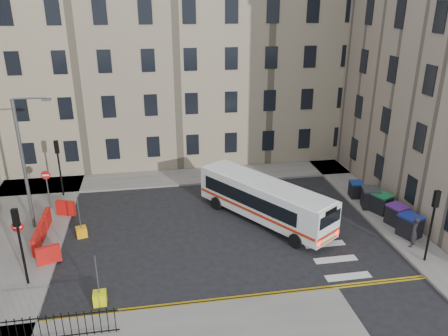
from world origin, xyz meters
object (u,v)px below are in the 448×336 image
object	(u,v)px
bollard_yellow	(82,232)
bollard_chevron	(100,298)
wheelie_bin_a	(410,226)
wheelie_bin_c	(381,203)
wheelie_bin_b	(397,215)
wheelie_bin_e	(356,189)
wheelie_bin_d	(370,198)
streetlamp	(23,163)
pedestrian	(414,232)
bus	(264,199)

from	to	relation	value
bollard_yellow	bollard_chevron	distance (m)	6.74
wheelie_bin_a	wheelie_bin_c	xyz separation A→B (m)	(-0.10, 3.14, -0.02)
wheelie_bin_c	bollard_yellow	xyz separation A→B (m)	(-19.08, 0.36, -0.50)
wheelie_bin_b	wheelie_bin_c	world-z (taller)	wheelie_bin_c
wheelie_bin_c	bollard_yellow	distance (m)	19.09
bollard_yellow	wheelie_bin_e	bearing A→B (deg)	6.66
wheelie_bin_e	wheelie_bin_d	bearing A→B (deg)	-75.44
streetlamp	bollard_chevron	size ratio (longest dim) A/B	13.57
pedestrian	bollard_chevron	distance (m)	17.20
wheelie_bin_c	bollard_chevron	distance (m)	18.51
bus	wheelie_bin_e	xyz separation A→B (m)	(7.28, 2.07, -0.81)
streetlamp	bollard_yellow	size ratio (longest dim) A/B	13.57
wheelie_bin_d	pedestrian	world-z (taller)	pedestrian
pedestrian	streetlamp	bearing A→B (deg)	-59.13
wheelie_bin_e	pedestrian	world-z (taller)	pedestrian
wheelie_bin_a	wheelie_bin_e	distance (m)	5.71
streetlamp	wheelie_bin_a	xyz separation A→B (m)	(22.18, -4.97, -3.51)
wheelie_bin_a	wheelie_bin_c	distance (m)	3.14
wheelie_bin_b	bollard_yellow	world-z (taller)	wheelie_bin_b
streetlamp	wheelie_bin_a	bearing A→B (deg)	-12.62
bus	pedestrian	world-z (taller)	bus
pedestrian	wheelie_bin_a	bearing A→B (deg)	-156.97
wheelie_bin_d	pedestrian	size ratio (longest dim) A/B	0.82
bollard_chevron	pedestrian	bearing A→B (deg)	6.50
wheelie_bin_d	wheelie_bin_c	bearing A→B (deg)	-48.17
wheelie_bin_b	wheelie_bin_d	xyz separation A→B (m)	(-0.50, 2.50, 0.05)
wheelie_bin_a	bollard_yellow	size ratio (longest dim) A/B	2.50
bus	bollard_chevron	distance (m)	11.73
wheelie_bin_e	pedestrian	bearing A→B (deg)	-79.74
wheelie_bin_a	bollard_yellow	bearing A→B (deg)	148.83
streetlamp	wheelie_bin_e	size ratio (longest dim) A/B	7.18
streetlamp	wheelie_bin_d	xyz separation A→B (m)	(21.69, -1.01, -3.50)
bus	pedestrian	size ratio (longest dim) A/B	5.12
wheelie_bin_b	wheelie_bin_d	bearing A→B (deg)	81.55
wheelie_bin_a	wheelie_bin_c	size ratio (longest dim) A/B	1.01
wheelie_bin_a	wheelie_bin_b	bearing A→B (deg)	68.64
streetlamp	pedestrian	distance (m)	22.78
wheelie_bin_c	wheelie_bin_e	bearing A→B (deg)	78.31
wheelie_bin_d	wheelie_bin_a	bearing A→B (deg)	-66.43
bus	wheelie_bin_d	distance (m)	7.50
streetlamp	wheelie_bin_a	size ratio (longest dim) A/B	5.42
wheelie_bin_d	bollard_yellow	distance (m)	18.71
streetlamp	bus	world-z (taller)	streetlamp
streetlamp	bus	bearing A→B (deg)	-5.51
wheelie_bin_a	bollard_yellow	xyz separation A→B (m)	(-19.18, 3.50, -0.52)
streetlamp	wheelie_bin_b	world-z (taller)	streetlamp
wheelie_bin_d	bollard_chevron	world-z (taller)	wheelie_bin_d
wheelie_bin_a	bollard_chevron	size ratio (longest dim) A/B	2.50
streetlamp	pedestrian	size ratio (longest dim) A/B	4.49
wheelie_bin_d	wheelie_bin_e	world-z (taller)	wheelie_bin_d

